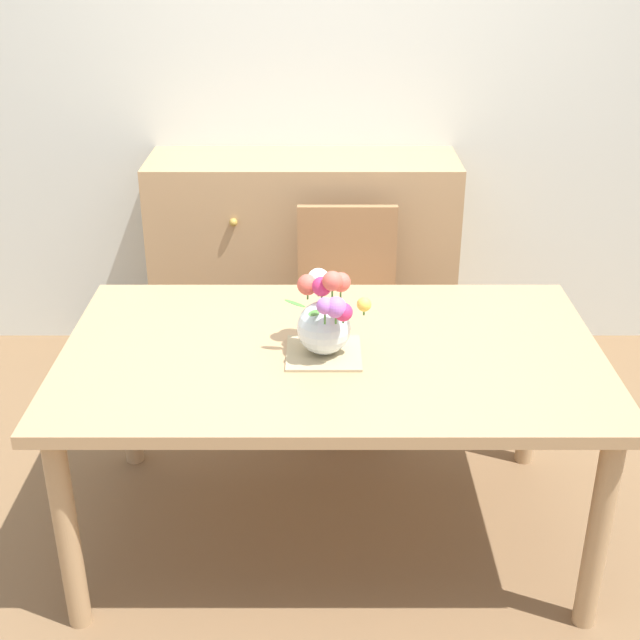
# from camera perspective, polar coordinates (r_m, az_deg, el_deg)

# --- Properties ---
(ground_plane) EXTENTS (12.00, 12.00, 0.00)m
(ground_plane) POSITION_cam_1_polar(r_m,az_deg,el_deg) (3.14, 0.48, -13.87)
(ground_plane) COLOR brown
(back_wall) EXTENTS (7.00, 0.10, 2.80)m
(back_wall) POSITION_cam_1_polar(r_m,az_deg,el_deg) (4.07, 0.26, 17.21)
(back_wall) COLOR silver
(back_wall) RESTS_ON ground_plane
(dining_table) EXTENTS (1.73, 1.03, 0.73)m
(dining_table) POSITION_cam_1_polar(r_m,az_deg,el_deg) (2.77, 0.53, -3.35)
(dining_table) COLOR tan
(dining_table) RESTS_ON ground_plane
(chair_far) EXTENTS (0.42, 0.42, 0.90)m
(chair_far) POSITION_cam_1_polar(r_m,az_deg,el_deg) (3.60, 1.57, 1.36)
(chair_far) COLOR #9E7047
(chair_far) RESTS_ON ground_plane
(dresser) EXTENTS (1.40, 0.47, 1.00)m
(dresser) POSITION_cam_1_polar(r_m,az_deg,el_deg) (4.04, -1.36, 3.89)
(dresser) COLOR tan
(dresser) RESTS_ON ground_plane
(placemat) EXTENTS (0.24, 0.24, 0.01)m
(placemat) POSITION_cam_1_polar(r_m,az_deg,el_deg) (2.69, 0.00, -2.22)
(placemat) COLOR tan
(placemat) RESTS_ON dining_table
(flower_vase) EXTENTS (0.27, 0.27, 0.27)m
(flower_vase) POSITION_cam_1_polar(r_m,az_deg,el_deg) (2.64, 0.08, 0.22)
(flower_vase) COLOR silver
(flower_vase) RESTS_ON placemat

